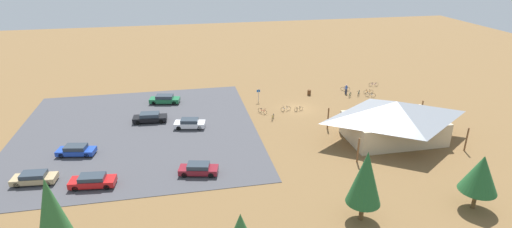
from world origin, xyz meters
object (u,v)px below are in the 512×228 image
bicycle_black_front_row (299,109)px  bicycle_orange_trailside (368,92)px  car_red_aisle_side (93,181)px  bicycle_green_back_row (350,95)px  bicycle_teal_mid_cluster (359,93)px  pine_far_east (51,208)px  bicycle_blue_yard_right (345,89)px  pine_far_west (366,178)px  bicycle_purple_lone_east (374,84)px  car_green_mid_lot (165,99)px  bicycle_silver_yard_front (286,109)px  bicycle_white_edge_south (370,95)px  lot_sign (258,94)px  car_white_far_end (190,123)px  car_black_end_stall (150,117)px  car_blue_inner_stall (76,150)px  trash_bin (309,93)px  bicycle_yellow_near_sign (273,117)px  car_maroon_near_entry (199,169)px  bike_pavilion (395,118)px  pine_mideast (481,174)px  bicycle_red_yard_left (262,111)px  car_tan_front_row (34,178)px  visitor_near_lot (346,89)px

bicycle_black_front_row → bicycle_orange_trailside: 15.18m
car_red_aisle_side → bicycle_green_back_row: bearing=-151.6°
bicycle_teal_mid_cluster → bicycle_orange_trailside: size_ratio=0.88×
pine_far_east → bicycle_blue_yard_right: bearing=-138.4°
pine_far_west → bicycle_purple_lone_east: size_ratio=4.00×
bicycle_black_front_row → car_green_mid_lot: size_ratio=0.32×
bicycle_silver_yard_front → bicycle_teal_mid_cluster: bicycle_silver_yard_front is taller
bicycle_white_edge_south → bicycle_black_front_row: 14.23m
lot_sign → bicycle_teal_mid_cluster: (-17.49, 0.33, -1.02)m
lot_sign → bicycle_blue_yard_right: lot_sign is taller
bicycle_teal_mid_cluster → bicycle_purple_lone_east: 6.17m
bicycle_white_edge_south → car_white_far_end: bearing=12.4°
bicycle_green_back_row → car_black_end_stall: size_ratio=0.27×
pine_far_west → car_blue_inner_stall: bearing=-33.1°
bicycle_white_edge_south → pine_far_east: bearing=36.4°
pine_far_west → bicycle_white_edge_south: pine_far_west is taller
car_red_aisle_side → lot_sign: bearing=-136.3°
trash_bin → bicycle_purple_lone_east: (-13.02, -2.10, -0.08)m
bicycle_yellow_near_sign → car_maroon_near_entry: size_ratio=0.35×
bike_pavilion → bicycle_orange_trailside: 18.15m
trash_bin → car_red_aisle_side: (31.58, 22.90, 0.27)m
trash_bin → car_white_far_end: (20.77, 9.81, 0.28)m
bicycle_yellow_near_sign → pine_mideast: bearing=119.0°
car_blue_inner_stall → car_maroon_near_entry: car_maroon_near_entry is taller
bicycle_white_edge_south → bicycle_orange_trailside: bearing=-106.4°
pine_mideast → car_white_far_end: pine_mideast is taller
lot_sign → car_white_far_end: lot_sign is taller
bike_pavilion → car_blue_inner_stall: bike_pavilion is taller
car_blue_inner_stall → bike_pavilion: bearing=174.9°
bike_pavilion → lot_sign: bike_pavilion is taller
trash_bin → bicycle_red_yard_left: 11.68m
lot_sign → bicycle_white_edge_south: 19.12m
lot_sign → car_tan_front_row: 34.59m
bicycle_silver_yard_front → bicycle_red_yard_left: 3.75m
pine_far_east → bicycle_black_front_row: size_ratio=4.93×
bicycle_teal_mid_cluster → pine_far_west: bearing=65.5°
car_tan_front_row → trash_bin: bearing=-151.0°
car_green_mid_lot → pine_far_west: bearing=117.6°
visitor_near_lot → bicycle_green_back_row: bearing=92.5°
bicycle_yellow_near_sign → car_green_mid_lot: 18.52m
pine_far_west → bicycle_blue_yard_right: bearing=-110.9°
bicycle_teal_mid_cluster → bicycle_purple_lone_east: size_ratio=0.83×
bicycle_white_edge_south → visitor_near_lot: size_ratio=0.86×
bicycle_blue_yard_right → car_black_end_stall: bearing=12.3°
car_tan_front_row → car_red_aisle_side: 6.53m
car_blue_inner_stall → car_black_end_stall: bearing=-134.2°
bicycle_orange_trailside → car_red_aisle_side: bearing=27.1°
bicycle_white_edge_south → car_red_aisle_side: size_ratio=0.30×
bicycle_teal_mid_cluster → bicycle_red_yard_left: size_ratio=1.02×
bicycle_silver_yard_front → bicycle_green_back_row: size_ratio=1.27×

